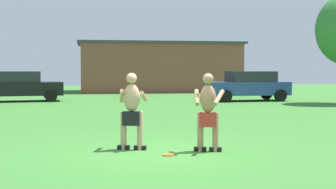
{
  "coord_description": "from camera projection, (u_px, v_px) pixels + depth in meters",
  "views": [
    {
      "loc": [
        -1.46,
        -9.86,
        1.73
      ],
      "look_at": [
        0.29,
        0.38,
        1.18
      ],
      "focal_mm": 52.22,
      "sensor_mm": 36.0,
      "label": 1
    }
  ],
  "objects": [
    {
      "name": "car_blue_far_end",
      "position": [
        248.0,
        85.0,
        26.02
      ],
      "size": [
        4.38,
        2.19,
        1.58
      ],
      "color": "#2D478C",
      "rests_on": "ground_plane"
    },
    {
      "name": "car_black_near_post",
      "position": [
        19.0,
        86.0,
        25.58
      ],
      "size": [
        4.48,
        2.44,
        1.58
      ],
      "color": "black",
      "rests_on": "ground_plane"
    },
    {
      "name": "frisbee",
      "position": [
        168.0,
        155.0,
        9.71
      ],
      "size": [
        0.25,
        0.25,
        0.03
      ],
      "primitive_type": "cylinder",
      "color": "orange",
      "rests_on": "ground_plane"
    },
    {
      "name": "player_in_black",
      "position": [
        132.0,
        109.0,
        10.37
      ],
      "size": [
        0.69,
        0.7,
        1.64
      ],
      "color": "black",
      "rests_on": "ground_plane"
    },
    {
      "name": "ground_plane",
      "position": [
        157.0,
        153.0,
        10.04
      ],
      "size": [
        80.0,
        80.0,
        0.0
      ],
      "primitive_type": "plane",
      "color": "#38752D"
    },
    {
      "name": "player_near",
      "position": [
        208.0,
        111.0,
        10.13
      ],
      "size": [
        0.71,
        0.66,
        1.63
      ],
      "color": "black",
      "rests_on": "ground_plane"
    },
    {
      "name": "outbuilding_behind_lot",
      "position": [
        158.0,
        67.0,
        36.88
      ],
      "size": [
        11.98,
        6.3,
        3.66
      ],
      "color": "brown",
      "rests_on": "ground_plane"
    }
  ]
}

